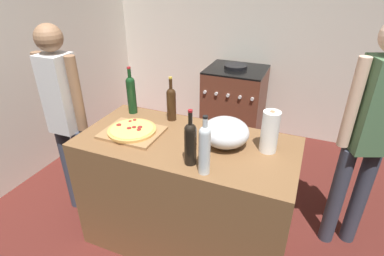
# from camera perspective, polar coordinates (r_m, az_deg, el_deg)

# --- Properties ---
(ground_plane) EXTENTS (4.39, 3.33, 0.02)m
(ground_plane) POSITION_cam_1_polar(r_m,az_deg,el_deg) (3.09, 5.71, -11.11)
(ground_plane) COLOR #511E19
(kitchen_wall_rear) EXTENTS (4.39, 0.10, 2.60)m
(kitchen_wall_rear) POSITION_cam_1_polar(r_m,az_deg,el_deg) (3.83, 13.32, 17.85)
(kitchen_wall_rear) COLOR silver
(kitchen_wall_rear) RESTS_ON ground_plane
(kitchen_wall_left) EXTENTS (0.10, 3.33, 2.60)m
(kitchen_wall_left) POSITION_cam_1_polar(r_m,az_deg,el_deg) (3.52, -26.12, 14.98)
(kitchen_wall_left) COLOR silver
(kitchen_wall_left) RESTS_ON ground_plane
(counter) EXTENTS (1.48, 0.71, 0.90)m
(counter) POSITION_cam_1_polar(r_m,az_deg,el_deg) (2.30, -0.97, -12.20)
(counter) COLOR brown
(counter) RESTS_ON ground_plane
(cutting_board) EXTENTS (0.40, 0.32, 0.02)m
(cutting_board) POSITION_cam_1_polar(r_m,az_deg,el_deg) (2.16, -11.19, -0.84)
(cutting_board) COLOR #9E7247
(cutting_board) RESTS_ON counter
(pizza) EXTENTS (0.34, 0.34, 0.03)m
(pizza) POSITION_cam_1_polar(r_m,az_deg,el_deg) (2.15, -11.24, -0.35)
(pizza) COLOR tan
(pizza) RESTS_ON cutting_board
(mixing_bowl) EXTENTS (0.31, 0.31, 0.19)m
(mixing_bowl) POSITION_cam_1_polar(r_m,az_deg,el_deg) (1.96, 6.31, -0.81)
(mixing_bowl) COLOR #B2B2B7
(mixing_bowl) RESTS_ON counter
(paper_towel_roll) EXTENTS (0.11, 0.11, 0.28)m
(paper_towel_roll) POSITION_cam_1_polar(r_m,az_deg,el_deg) (1.93, 14.45, -0.68)
(paper_towel_roll) COLOR white
(paper_towel_roll) RESTS_ON counter
(wine_bottle_amber) EXTENTS (0.07, 0.07, 0.34)m
(wine_bottle_amber) POSITION_cam_1_polar(r_m,az_deg,el_deg) (2.27, -3.93, 4.83)
(wine_bottle_amber) COLOR #331E0F
(wine_bottle_amber) RESTS_ON counter
(wine_bottle_clear) EXTENTS (0.07, 0.07, 0.37)m
(wine_bottle_clear) POSITION_cam_1_polar(r_m,az_deg,el_deg) (2.42, -11.38, 6.46)
(wine_bottle_clear) COLOR #143819
(wine_bottle_clear) RESTS_ON counter
(wine_bottle_dark) EXTENTS (0.07, 0.07, 0.35)m
(wine_bottle_dark) POSITION_cam_1_polar(r_m,az_deg,el_deg) (1.74, -0.31, -2.61)
(wine_bottle_dark) COLOR black
(wine_bottle_dark) RESTS_ON counter
(wine_bottle_green) EXTENTS (0.07, 0.07, 0.36)m
(wine_bottle_green) POSITION_cam_1_polar(r_m,az_deg,el_deg) (1.65, 2.39, -3.75)
(wine_bottle_green) COLOR silver
(wine_bottle_green) RESTS_ON counter
(stove) EXTENTS (0.67, 0.63, 0.94)m
(stove) POSITION_cam_1_polar(r_m,az_deg,el_deg) (3.73, 7.95, 4.44)
(stove) COLOR brown
(stove) RESTS_ON ground_plane
(person_in_stripes) EXTENTS (0.37, 0.21, 1.61)m
(person_in_stripes) POSITION_cam_1_polar(r_m,az_deg,el_deg) (2.54, -22.74, 2.19)
(person_in_stripes) COLOR #383D4C
(person_in_stripes) RESTS_ON ground_plane
(person_in_red) EXTENTS (0.35, 0.26, 1.69)m
(person_in_red) POSITION_cam_1_polar(r_m,az_deg,el_deg) (2.30, 30.32, -0.59)
(person_in_red) COLOR #383D4C
(person_in_red) RESTS_ON ground_plane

